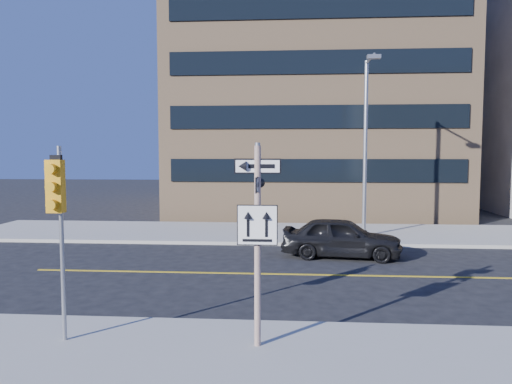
# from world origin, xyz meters

# --- Properties ---
(ground) EXTENTS (120.00, 120.00, 0.00)m
(ground) POSITION_xyz_m (0.00, 0.00, 0.00)
(ground) COLOR black
(ground) RESTS_ON ground
(sign_pole) EXTENTS (0.92, 0.92, 4.06)m
(sign_pole) POSITION_xyz_m (0.00, -2.51, 2.44)
(sign_pole) COLOR beige
(sign_pole) RESTS_ON near_sidewalk
(traffic_signal) EXTENTS (0.32, 0.45, 4.00)m
(traffic_signal) POSITION_xyz_m (-4.00, -2.66, 3.03)
(traffic_signal) COLOR gray
(traffic_signal) RESTS_ON near_sidewalk
(parked_car_a) EXTENTS (2.37, 4.72, 1.54)m
(parked_car_a) POSITION_xyz_m (2.57, 6.86, 0.77)
(parked_car_a) COLOR black
(parked_car_a) RESTS_ON ground
(streetlight_a) EXTENTS (0.55, 2.25, 8.00)m
(streetlight_a) POSITION_xyz_m (4.00, 10.76, 4.76)
(streetlight_a) COLOR gray
(streetlight_a) RESTS_ON far_sidewalk
(building_brick) EXTENTS (18.00, 18.00, 18.00)m
(building_brick) POSITION_xyz_m (2.00, 25.00, 9.00)
(building_brick) COLOR #A27F5A
(building_brick) RESTS_ON ground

